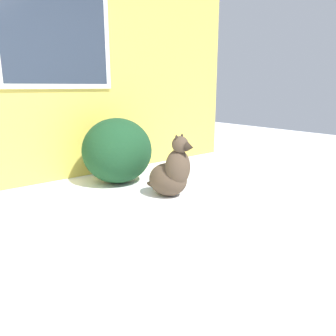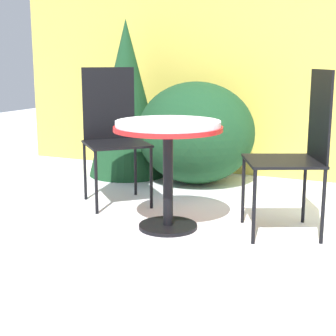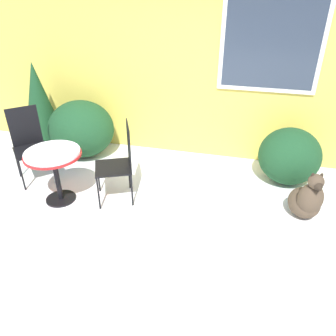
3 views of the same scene
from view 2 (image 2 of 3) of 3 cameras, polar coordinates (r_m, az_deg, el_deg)
The scene contains 5 objects.
shrub_left at distance 4.78m, azimuth 3.11°, elevation 3.91°, with size 1.09×1.04×0.94m.
evergreen_bush at distance 5.12m, azimuth -4.59°, elevation 7.67°, with size 0.77×0.77×1.52m.
patio_table at distance 3.43m, azimuth 0.00°, elevation 3.12°, with size 0.73×0.73×0.74m.
patio_chair_near_table at distance 4.15m, azimuth -6.09°, elevation 4.19°, with size 0.66×0.66×1.08m.
patio_chair_far_side at distance 3.45m, azimuth 14.21°, elevation 2.32°, with size 0.62×0.62×1.08m.
Camera 2 is at (-0.07, -2.77, 1.14)m, focal length 55.00 mm.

